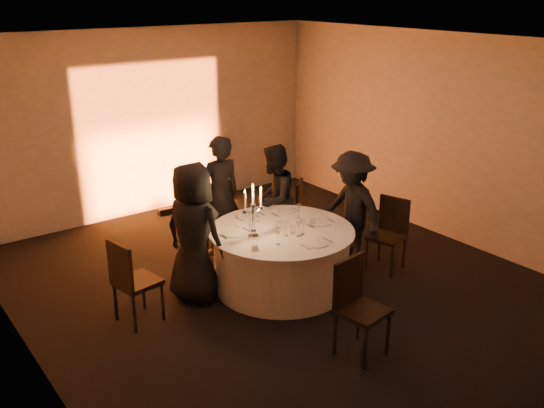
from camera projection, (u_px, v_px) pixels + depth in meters
floor at (281, 286)px, 7.71m from camera, size 7.00×7.00×0.00m
ceiling at (283, 43)px, 6.68m from camera, size 7.00×7.00×0.00m
wall_back at (151, 122)px, 9.84m from camera, size 7.00×0.00×7.00m
wall_left at (21, 230)px, 5.52m from camera, size 0.00×7.00×7.00m
wall_right at (444, 137)px, 8.87m from camera, size 0.00×7.00×7.00m
uplighter_fixture at (165, 211)px, 10.11m from camera, size 0.25×0.12×0.10m
banquet_table at (281, 258)px, 7.58m from camera, size 1.80×1.80×0.77m
chair_left at (130, 277)px, 6.67m from camera, size 0.51×0.51×1.01m
chair_back_left at (214, 209)px, 8.75m from camera, size 0.43×0.43×0.99m
chair_back_right at (293, 205)px, 9.10m from camera, size 0.54×0.54×0.87m
chair_right at (389, 230)px, 8.04m from camera, size 0.53×0.53×0.97m
chair_front at (357, 301)px, 6.16m from camera, size 0.51×0.51×1.02m
guest_left at (194, 233)px, 7.12m from camera, size 0.80×0.97×1.71m
guest_back_left at (220, 196)px, 8.37m from camera, size 0.64×0.44×1.71m
guest_back_right at (274, 199)px, 8.47m from camera, size 0.95×0.90×1.56m
guest_right at (352, 209)px, 8.07m from camera, size 0.60×1.03×1.58m
plate_left at (235, 233)px, 7.33m from camera, size 0.36×0.29×0.01m
plate_back_left at (250, 215)px, 7.86m from camera, size 0.35×0.25×0.08m
plate_back_right at (285, 212)px, 8.01m from camera, size 0.35×0.24×0.01m
plate_right at (320, 223)px, 7.65m from camera, size 0.36×0.28×0.01m
plate_front at (317, 243)px, 7.04m from camera, size 0.36×0.27×0.01m
coffee_cup at (255, 247)px, 6.88m from camera, size 0.11×0.11×0.07m
candelabra at (253, 219)px, 7.15m from camera, size 0.28×0.14×0.67m
wine_glass_a at (236, 217)px, 7.48m from camera, size 0.07×0.07×0.19m
wine_glass_b at (287, 225)px, 7.22m from camera, size 0.07×0.07×0.19m
wine_glass_c at (299, 208)px, 7.77m from camera, size 0.07×0.07×0.19m
wine_glass_d at (258, 211)px, 7.67m from camera, size 0.07×0.07×0.19m
wine_glass_e at (250, 215)px, 7.55m from camera, size 0.07×0.07×0.19m
wine_glass_f at (299, 226)px, 7.21m from camera, size 0.07×0.07×0.19m
wine_glass_g at (303, 224)px, 7.27m from camera, size 0.07×0.07×0.19m
wine_glass_h at (278, 234)px, 6.98m from camera, size 0.07×0.07×0.19m
tumbler_a at (313, 222)px, 7.56m from camera, size 0.07×0.07×0.09m
tumbler_b at (278, 225)px, 7.47m from camera, size 0.07×0.07×0.09m
tumbler_c at (252, 228)px, 7.38m from camera, size 0.07×0.07×0.09m
tumbler_d at (293, 230)px, 7.32m from camera, size 0.07×0.07×0.09m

